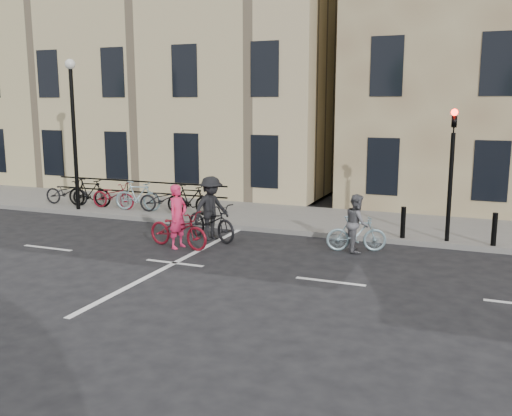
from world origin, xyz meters
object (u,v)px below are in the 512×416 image
at_px(cyclist_grey, 357,228).
at_px(cyclist_dark, 211,215).
at_px(traffic_light, 452,159).
at_px(lamp_post, 73,116).
at_px(cyclist_pink, 178,226).

height_order(cyclist_grey, cyclist_dark, cyclist_dark).
bearing_deg(traffic_light, cyclist_grey, -146.21).
relative_size(traffic_light, lamp_post, 0.74).
distance_m(traffic_light, cyclist_grey, 3.25).
distance_m(lamp_post, cyclist_dark, 7.06).
xyz_separation_m(traffic_light, lamp_post, (-12.70, 0.06, 1.04)).
bearing_deg(traffic_light, lamp_post, 179.73).
distance_m(traffic_light, lamp_post, 12.74).
height_order(traffic_light, lamp_post, lamp_post).
height_order(cyclist_pink, cyclist_grey, cyclist_pink).
distance_m(traffic_light, cyclist_pink, 7.70).
bearing_deg(cyclist_dark, traffic_light, -49.13).
height_order(lamp_post, cyclist_grey, lamp_post).
distance_m(cyclist_pink, cyclist_dark, 1.28).
distance_m(lamp_post, cyclist_pink, 7.16).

